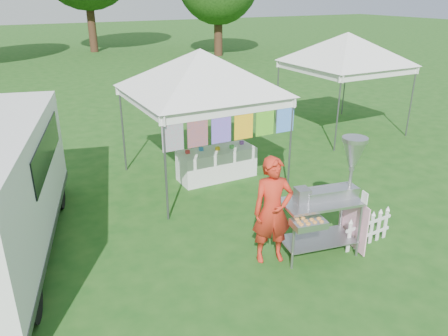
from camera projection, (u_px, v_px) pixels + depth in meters
ground at (291, 252)px, 7.42m from camera, size 120.00×120.00×0.00m
canopy_main at (200, 49)px, 9.15m from camera, size 4.24×4.24×3.45m
canopy_right at (348, 32)px, 12.77m from camera, size 4.24×4.24×3.45m
donut_cart at (334, 189)px, 7.01m from camera, size 1.56×0.96×1.99m
vendor at (273, 211)px, 6.90m from camera, size 0.75×0.60×1.79m
picket_fence at (368, 230)px, 7.54m from camera, size 1.08×0.08×0.56m
display_table at (217, 164)px, 10.25m from camera, size 1.80×0.70×0.71m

